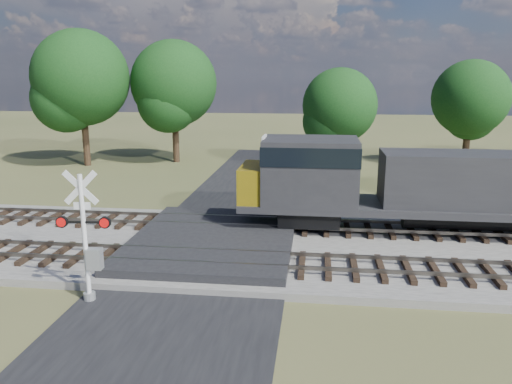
# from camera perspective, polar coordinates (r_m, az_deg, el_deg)

# --- Properties ---
(ground) EXTENTS (160.00, 160.00, 0.00)m
(ground) POSITION_cam_1_polar(r_m,az_deg,el_deg) (22.04, -5.10, -6.86)
(ground) COLOR #474E29
(ground) RESTS_ON ground
(ballast_bed) EXTENTS (140.00, 10.00, 0.30)m
(ballast_bed) POSITION_cam_1_polar(r_m,az_deg,el_deg) (22.69, 20.90, -6.72)
(ballast_bed) COLOR gray
(ballast_bed) RESTS_ON ground
(road) EXTENTS (7.00, 60.00, 0.08)m
(road) POSITION_cam_1_polar(r_m,az_deg,el_deg) (22.02, -5.10, -6.77)
(road) COLOR black
(road) RESTS_ON ground
(crossing_panel) EXTENTS (7.00, 9.00, 0.62)m
(crossing_panel) POSITION_cam_1_polar(r_m,az_deg,el_deg) (22.39, -4.85, -5.67)
(crossing_panel) COLOR #262628
(crossing_panel) RESTS_ON ground
(track_near) EXTENTS (140.00, 2.60, 0.33)m
(track_near) POSITION_cam_1_polar(r_m,az_deg,el_deg) (19.61, 2.68, -8.13)
(track_near) COLOR black
(track_near) RESTS_ON ballast_bed
(track_far) EXTENTS (140.00, 2.60, 0.33)m
(track_far) POSITION_cam_1_polar(r_m,az_deg,el_deg) (24.33, 3.59, -3.86)
(track_far) COLOR black
(track_far) RESTS_ON ballast_bed
(crossing_signal_near) EXTENTS (1.85, 0.40, 4.58)m
(crossing_signal_near) POSITION_cam_1_polar(r_m,az_deg,el_deg) (17.62, -18.61, -6.18)
(crossing_signal_near) COLOR silver
(crossing_signal_near) RESTS_ON ground
(crossing_signal_far) EXTENTS (1.51, 0.35, 3.75)m
(crossing_signal_far) POSITION_cam_1_polar(r_m,az_deg,el_deg) (28.75, 5.40, 1.15)
(crossing_signal_far) COLOR silver
(crossing_signal_far) RESTS_ON ground
(equipment_shed) EXTENTS (4.42, 4.42, 2.56)m
(equipment_shed) POSITION_cam_1_polar(r_m,az_deg,el_deg) (33.75, 20.48, 1.71)
(equipment_shed) COLOR #48331F
(equipment_shed) RESTS_ON ground
(treeline) EXTENTS (74.81, 10.22, 11.24)m
(treeline) POSITION_cam_1_polar(r_m,az_deg,el_deg) (41.45, 7.82, 11.43)
(treeline) COLOR black
(treeline) RESTS_ON ground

